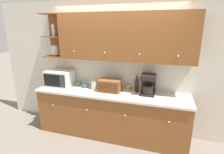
{
  "coord_description": "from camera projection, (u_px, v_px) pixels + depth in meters",
  "views": [
    {
      "loc": [
        0.93,
        -3.28,
        2.11
      ],
      "look_at": [
        0.0,
        -0.22,
        1.18
      ],
      "focal_mm": 28.0,
      "sensor_mm": 36.0,
      "label": 1
    }
  ],
  "objects": [
    {
      "name": "storage_canister",
      "position": [
        94.0,
        85.0,
        3.43
      ],
      "size": [
        0.11,
        0.11,
        0.17
      ],
      "color": "silver",
      "rests_on": "counter_unit"
    },
    {
      "name": "mug",
      "position": [
        128.0,
        87.0,
        3.44
      ],
      "size": [
        0.09,
        0.08,
        0.09
      ],
      "color": "gold",
      "rests_on": "counter_unit"
    },
    {
      "name": "backsplash_panel",
      "position": [
        115.0,
        73.0,
        3.52
      ],
      "size": [
        2.89,
        0.01,
        0.59
      ],
      "color": "silver",
      "rests_on": "counter_unit"
    },
    {
      "name": "wine_bottle",
      "position": [
        137.0,
        84.0,
        3.27
      ],
      "size": [
        0.07,
        0.07,
        0.33
      ],
      "color": "black",
      "rests_on": "counter_unit"
    },
    {
      "name": "upper_cabinets",
      "position": [
        121.0,
        37.0,
        3.13
      ],
      "size": [
        2.89,
        0.35,
        0.85
      ],
      "color": "brown",
      "rests_on": "backsplash_panel"
    },
    {
      "name": "wall_back",
      "position": [
        116.0,
        68.0,
        3.52
      ],
      "size": [
        5.29,
        0.06,
        2.6
      ],
      "color": "beige",
      "rests_on": "ground_plane"
    },
    {
      "name": "mug_patterned_third",
      "position": [
        79.0,
        83.0,
        3.66
      ],
      "size": [
        0.1,
        0.09,
        0.09
      ],
      "color": "#4C845B",
      "rests_on": "counter_unit"
    },
    {
      "name": "bread_box",
      "position": [
        110.0,
        85.0,
        3.31
      ],
      "size": [
        0.42,
        0.27,
        0.23
      ],
      "color": "brown",
      "rests_on": "counter_unit"
    },
    {
      "name": "microwave",
      "position": [
        60.0,
        78.0,
        3.65
      ],
      "size": [
        0.52,
        0.42,
        0.32
      ],
      "color": "silver",
      "rests_on": "counter_unit"
    },
    {
      "name": "ground_plane",
      "position": [
        115.0,
        126.0,
        3.86
      ],
      "size": [
        24.0,
        24.0,
        0.0
      ],
      "primitive_type": "plane",
      "color": "slate"
    },
    {
      "name": "mug_blue_second",
      "position": [
        85.0,
        86.0,
        3.51
      ],
      "size": [
        0.09,
        0.08,
        0.09
      ],
      "color": "#38669E",
      "rests_on": "counter_unit"
    },
    {
      "name": "counter_unit",
      "position": [
        111.0,
        113.0,
        3.44
      ],
      "size": [
        2.91,
        0.65,
        0.91
      ],
      "color": "brown",
      "rests_on": "ground_plane"
    },
    {
      "name": "coffee_maker",
      "position": [
        148.0,
        84.0,
        3.16
      ],
      "size": [
        0.26,
        0.27,
        0.38
      ],
      "color": "black",
      "rests_on": "counter_unit"
    }
  ]
}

